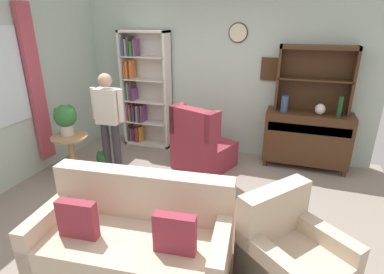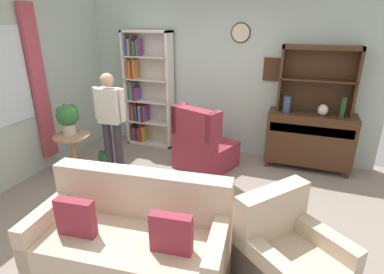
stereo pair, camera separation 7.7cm
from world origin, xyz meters
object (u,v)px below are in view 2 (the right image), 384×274
at_px(bottle_wine, 343,108).
at_px(coffee_table, 158,197).
at_px(wingback_chair, 203,147).
at_px(person_reading, 111,117).
at_px(sideboard_hutch, 319,70).
at_px(potted_plant_large, 68,117).
at_px(couch_floral, 132,239).
at_px(book_stack, 160,192).
at_px(bookshelf, 145,91).
at_px(potted_plant_small, 106,158).
at_px(plant_stand, 74,152).
at_px(vase_tall, 287,104).
at_px(vase_round, 323,110).
at_px(armchair_floral, 289,261).
at_px(sideboard, 309,138).

distance_m(bottle_wine, coffee_table, 2.96).
relative_size(wingback_chair, person_reading, 0.67).
xyz_separation_m(sideboard_hutch, bottle_wine, (0.39, -0.20, -0.49)).
relative_size(wingback_chair, potted_plant_large, 2.38).
bearing_deg(potted_plant_large, couch_floral, -36.51).
xyz_separation_m(coffee_table, book_stack, (0.07, -0.09, 0.13)).
distance_m(bookshelf, potted_plant_small, 1.51).
relative_size(plant_stand, potted_plant_large, 1.57).
relative_size(plant_stand, coffee_table, 0.86).
bearing_deg(potted_plant_small, vase_tall, 22.47).
bearing_deg(person_reading, book_stack, -38.81).
bearing_deg(person_reading, potted_plant_small, 173.71).
height_order(sideboard_hutch, vase_tall, sideboard_hutch).
relative_size(couch_floral, plant_stand, 2.72).
distance_m(couch_floral, potted_plant_small, 2.23).
bearing_deg(vase_round, armchair_floral, -95.75).
relative_size(couch_floral, potted_plant_large, 4.27).
bearing_deg(bookshelf, coffee_table, -59.44).
distance_m(sideboard, vase_round, 0.52).
height_order(couch_floral, armchair_floral, couch_floral).
height_order(sideboard_hutch, armchair_floral, sideboard_hutch).
bearing_deg(plant_stand, sideboard, 25.34).
bearing_deg(wingback_chair, book_stack, -89.06).
distance_m(vase_round, person_reading, 3.18).
bearing_deg(armchair_floral, coffee_table, 163.22).
bearing_deg(armchair_floral, bottle_wine, 78.39).
bearing_deg(plant_stand, person_reading, 39.55).
bearing_deg(armchair_floral, vase_round, 84.25).
height_order(vase_round, potted_plant_small, vase_round).
distance_m(vase_tall, bottle_wine, 0.78).
xyz_separation_m(potted_plant_large, person_reading, (0.50, 0.32, -0.04)).
bearing_deg(potted_plant_large, sideboard_hutch, 25.81).
bearing_deg(sideboard, potted_plant_small, -158.86).
relative_size(potted_plant_small, book_stack, 1.86).
distance_m(sideboard, potted_plant_large, 3.70).
height_order(bottle_wine, couch_floral, bottle_wine).
distance_m(sideboard_hutch, vase_round, 0.60).
xyz_separation_m(couch_floral, coffee_table, (-0.07, 0.70, 0.04)).
bearing_deg(book_stack, vase_tall, 61.82).
bearing_deg(book_stack, bookshelf, 120.94).
bearing_deg(vase_round, book_stack, -127.69).
relative_size(couch_floral, wingback_chair, 1.79).
xyz_separation_m(vase_round, book_stack, (-1.67, -2.16, -0.52)).
xyz_separation_m(potted_plant_large, coffee_table, (1.73, -0.63, -0.60)).
distance_m(sideboard, coffee_table, 2.69).
distance_m(sideboard_hutch, book_stack, 3.00).
bearing_deg(plant_stand, coffee_table, -19.41).
height_order(plant_stand, person_reading, person_reading).
relative_size(wingback_chair, book_stack, 5.92).
xyz_separation_m(sideboard_hutch, couch_floral, (-1.55, -2.95, -1.25)).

